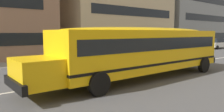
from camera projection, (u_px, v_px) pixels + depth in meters
The scene contains 6 objects.
ground_plane at pixel (143, 71), 14.00m from camera, with size 400.00×400.00×0.00m, color #4C4C4F.
sidewalk_far at pixel (78, 58), 20.50m from camera, with size 120.00×3.00×0.01m, color gray.
lane_centreline at pixel (143, 71), 13.99m from camera, with size 110.00×0.16×0.01m, color silver.
school_bus at pixel (143, 48), 11.56m from camera, with size 12.46×3.00×2.78m.
parked_car_white_under_tree at pixel (216, 43), 32.86m from camera, with size 3.96×1.99×1.64m.
parked_car_silver_by_entrance at pixel (168, 47), 24.49m from camera, with size 3.92×1.91×1.64m.
Camera 1 is at (-10.29, -9.43, 2.50)m, focal length 34.07 mm.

